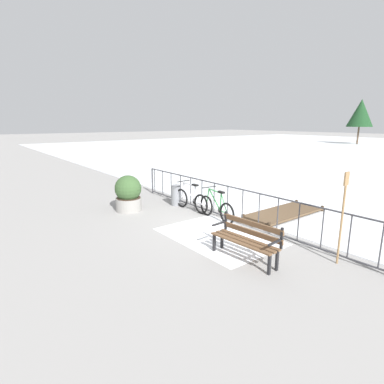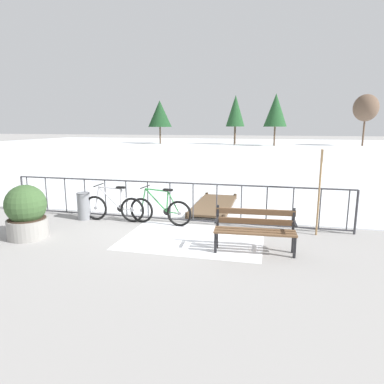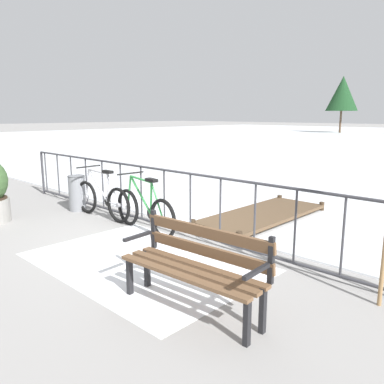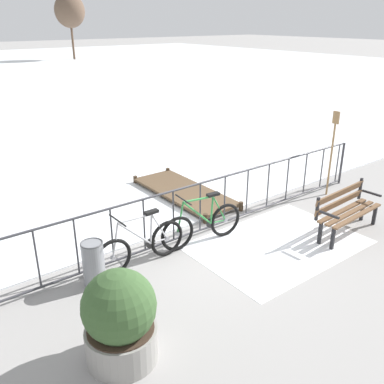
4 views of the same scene
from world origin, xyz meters
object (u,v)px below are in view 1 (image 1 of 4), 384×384
park_bench (247,237)px  trash_bin (176,195)px  oar_upright (343,212)px  bicycle_near_railing (216,208)px  bicycle_second (191,200)px  planter_with_shrub (128,194)px

park_bench → trash_bin: 4.80m
trash_bin → oar_upright: oar_upright is taller
bicycle_near_railing → oar_upright: oar_upright is taller
bicycle_second → trash_bin: 0.87m
park_bench → oar_upright: bearing=45.3°
planter_with_shrub → trash_bin: 1.72m
trash_bin → park_bench: bearing=-16.0°
park_bench → oar_upright: oar_upright is taller
bicycle_near_railing → trash_bin: (-2.16, -0.01, 0.00)m
planter_with_shrub → oar_upright: (6.39, 1.70, 0.55)m
bicycle_near_railing → planter_with_shrub: planter_with_shrub is taller
trash_bin → planter_with_shrub: bearing=-104.3°
planter_with_shrub → bicycle_second: bearing=52.4°
park_bench → oar_upright: size_ratio=0.82×
park_bench → bicycle_second: bearing=160.2°
bicycle_second → trash_bin: (-0.87, -0.02, 0.00)m
planter_with_shrub → bicycle_near_railing: bearing=32.8°
park_bench → planter_with_shrub: planter_with_shrub is taller
bicycle_second → trash_bin: bicycle_second is taller
bicycle_second → planter_with_shrub: (-1.29, -1.68, 0.22)m
trash_bin → bicycle_second: bearing=1.5°
bicycle_second → oar_upright: (5.10, 0.02, 0.77)m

